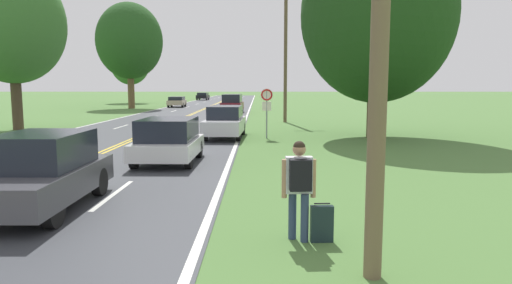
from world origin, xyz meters
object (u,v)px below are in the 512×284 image
tree_mid_treeline (377,15)px  car_dark_grey_sedan_nearest (41,171)px  tree_behind_sign (12,24)px  tree_right_cluster (130,62)px  car_white_hatchback_approaching (168,140)px  hitchhiker_person (299,181)px  car_silver_sedan_mid_near (225,122)px  traffic_sign (267,101)px  car_black_hatchback_distant (203,96)px  tree_left_verge (129,41)px  car_maroon_van_mid_far (232,103)px  car_champagne_hatchback_receding (177,101)px  suitcase (322,224)px

tree_mid_treeline → car_dark_grey_sedan_nearest: (-10.33, -13.42, -5.20)m
tree_behind_sign → tree_right_cluster: 42.53m
tree_mid_treeline → car_white_hatchback_approaching: tree_mid_treeline is taller
tree_mid_treeline → car_dark_grey_sedan_nearest: 17.71m
hitchhiker_person → car_silver_sedan_mid_near: 15.45m
traffic_sign → car_silver_sedan_mid_near: size_ratio=0.53×
tree_behind_sign → car_black_hatchback_distant: tree_behind_sign is taller
tree_left_verge → car_black_hatchback_distant: (4.44, 31.09, -6.85)m
car_dark_grey_sedan_nearest → car_white_hatchback_approaching: (1.53, 5.79, -0.02)m
hitchhiker_person → car_maroon_van_mid_far: (-3.16, 36.17, -0.11)m
traffic_sign → tree_right_cluster: (-19.64, 46.68, 4.25)m
tree_left_verge → car_black_hatchback_distant: 32.14m
car_dark_grey_sedan_nearest → car_champagne_hatchback_receding: size_ratio=1.12×
hitchhiker_person → car_dark_grey_sedan_nearest: 5.57m
tree_mid_treeline → car_white_hatchback_approaching: (-8.80, -7.63, -5.22)m
suitcase → car_white_hatchback_approaching: size_ratio=0.18×
car_silver_sedan_mid_near → car_champagne_hatchback_receding: car_silver_sedan_mid_near is taller
tree_mid_treeline → car_black_hatchback_distant: tree_mid_treeline is taller
car_white_hatchback_approaching → car_black_hatchback_distant: 68.75m
suitcase → tree_mid_treeline: bearing=-20.6°
tree_behind_sign → car_silver_sedan_mid_near: (12.55, -4.14, -5.30)m
traffic_sign → tree_left_verge: bearing=116.5°
tree_left_verge → car_dark_grey_sedan_nearest: tree_left_verge is taller
tree_behind_sign → car_silver_sedan_mid_near: tree_behind_sign is taller
suitcase → tree_behind_sign: (-15.25, 19.46, 5.79)m
car_white_hatchback_approaching → car_maroon_van_mid_far: car_maroon_van_mid_far is taller
hitchhiker_person → car_maroon_van_mid_far: car_maroon_van_mid_far is taller
hitchhiker_person → traffic_sign: bearing=-2.5°
tree_behind_sign → car_white_hatchback_approaching: (11.19, -11.67, -5.31)m
tree_right_cluster → car_white_hatchback_approaching: 56.54m
tree_behind_sign → car_black_hatchback_distant: size_ratio=2.22×
hitchhiker_person → car_champagne_hatchback_receding: (-10.60, 48.19, -0.33)m
suitcase → car_maroon_van_mid_far: size_ratio=0.15×
car_dark_grey_sedan_nearest → car_maroon_van_mid_far: 34.28m
tree_behind_sign → hitchhiker_person: bearing=-52.5°
car_white_hatchback_approaching → car_black_hatchback_distant: car_white_hatchback_approaching is taller
suitcase → tree_left_verge: bearing=15.6°
hitchhiker_person → tree_left_verge: bearing=15.2°
tree_left_verge → car_dark_grey_sedan_nearest: (10.03, -43.08, -6.79)m
tree_left_verge → car_silver_sedan_mid_near: size_ratio=2.56×
traffic_sign → hitchhiker_person: bearing=-89.0°
car_silver_sedan_mid_near → car_maroon_van_mid_far: 20.92m
hitchhiker_person → suitcase: size_ratio=2.53×
car_white_hatchback_approaching → car_maroon_van_mid_far: size_ratio=0.84×
car_champagne_hatchback_receding → tree_right_cluster: bearing=33.9°
tree_behind_sign → car_champagne_hatchback_receding: 29.58m
tree_mid_treeline → car_silver_sedan_mid_near: (-7.44, -0.10, -5.20)m
hitchhiker_person → tree_behind_sign: tree_behind_sign is taller
car_dark_grey_sedan_nearest → traffic_sign: bearing=158.7°
car_silver_sedan_mid_near → car_maroon_van_mid_far: size_ratio=1.08×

